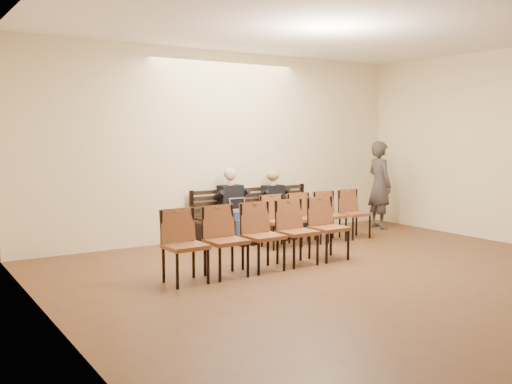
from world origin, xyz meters
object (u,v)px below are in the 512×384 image
at_px(seated_man, 233,206).
at_px(chair_row_back, 318,217).
at_px(laptop, 241,212).
at_px(water_bottle, 290,208).
at_px(seated_woman, 276,206).
at_px(passerby, 380,178).
at_px(bench, 256,225).
at_px(chair_row_front, 263,237).
at_px(bag, 303,225).

distance_m(seated_man, chair_row_back, 1.57).
distance_m(laptop, water_bottle, 1.02).
bearing_deg(seated_woman, laptop, -166.20).
xyz_separation_m(water_bottle, passerby, (2.25, -0.10, 0.48)).
height_order(bench, passerby, passerby).
height_order(bench, water_bottle, water_bottle).
xyz_separation_m(water_bottle, chair_row_back, (0.18, -0.64, -0.11)).
xyz_separation_m(seated_man, chair_row_front, (-0.77, -2.16, -0.17)).
bearing_deg(bag, water_bottle, -146.78).
bearing_deg(passerby, laptop, 96.56).
bearing_deg(laptop, seated_man, 110.65).
relative_size(laptop, water_bottle, 1.36).
bearing_deg(passerby, chair_row_front, 122.93).
relative_size(seated_woman, bag, 3.05).
bearing_deg(water_bottle, passerby, -2.54).
bearing_deg(chair_row_front, water_bottle, 43.86).
bearing_deg(seated_woman, chair_row_back, -73.00).
bearing_deg(bag, chair_row_back, -114.04).
bearing_deg(passerby, seated_man, 92.76).
relative_size(laptop, bag, 0.84).
height_order(bench, chair_row_back, chair_row_back).
distance_m(bag, chair_row_front, 3.39).
xyz_separation_m(bench, seated_woman, (0.38, -0.12, 0.36)).
relative_size(seated_man, water_bottle, 5.56).
bearing_deg(chair_row_front, seated_man, 68.88).
bearing_deg(laptop, chair_row_front, -102.84).
bearing_deg(bench, water_bottle, -40.85).
distance_m(seated_woman, chair_row_front, 2.76).
xyz_separation_m(laptop, chair_row_back, (1.20, -0.71, -0.11)).
height_order(seated_woman, passerby, passerby).
height_order(laptop, chair_row_back, chair_row_back).
xyz_separation_m(bag, chair_row_back, (-0.47, -1.06, 0.32)).
height_order(laptop, chair_row_front, chair_row_front).
bearing_deg(seated_man, bench, 11.75).
bearing_deg(chair_row_front, seated_woman, 49.85).
distance_m(seated_man, water_bottle, 1.11).
xyz_separation_m(seated_man, passerby, (3.31, -0.40, 0.39)).
relative_size(seated_woman, chair_row_front, 0.38).
distance_m(passerby, chair_row_front, 4.47).
bearing_deg(passerby, bag, 81.40).
height_order(passerby, chair_row_front, passerby).
relative_size(passerby, chair_row_front, 0.69).
height_order(bag, passerby, passerby).
bearing_deg(chair_row_back, water_bottle, 106.92).
xyz_separation_m(seated_woman, chair_row_back, (0.29, -0.94, -0.13)).
distance_m(bench, bag, 1.14).
distance_m(laptop, chair_row_front, 2.10).
height_order(seated_man, chair_row_back, seated_man).
xyz_separation_m(bench, water_bottle, (0.49, -0.42, 0.34)).
xyz_separation_m(seated_man, bag, (1.71, 0.13, -0.52)).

